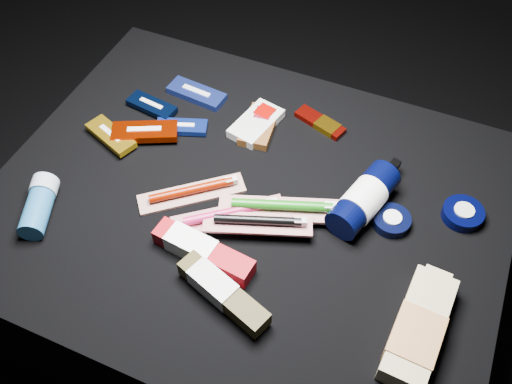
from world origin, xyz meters
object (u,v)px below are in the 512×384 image
at_px(bodywash_bottle, 418,330).
at_px(toothpaste_carton_red, 199,250).
at_px(lotion_bottle, 364,199).
at_px(deodorant_stick, 39,205).

height_order(bodywash_bottle, toothpaste_carton_red, bodywash_bottle).
relative_size(lotion_bottle, bodywash_bottle, 0.97).
height_order(bodywash_bottle, deodorant_stick, deodorant_stick).
xyz_separation_m(lotion_bottle, bodywash_bottle, (0.16, -0.21, -0.01)).
distance_m(lotion_bottle, toothpaste_carton_red, 0.32).
bearing_deg(bodywash_bottle, toothpaste_carton_red, -176.45).
bearing_deg(deodorant_stick, toothpaste_carton_red, -16.03).
bearing_deg(toothpaste_carton_red, deodorant_stick, -167.46).
relative_size(lotion_bottle, deodorant_stick, 1.60).
bearing_deg(toothpaste_carton_red, bodywash_bottle, 6.32).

